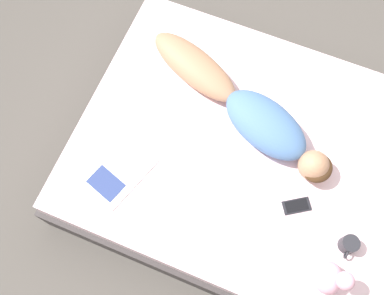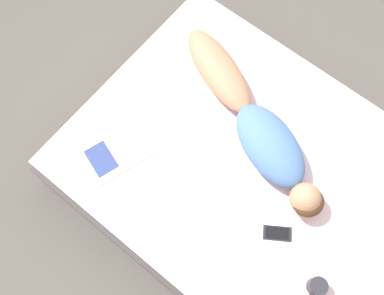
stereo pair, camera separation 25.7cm
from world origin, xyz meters
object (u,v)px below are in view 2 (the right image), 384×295
object	(u,v)px
person	(255,124)
open_magazine	(116,151)
cell_phone	(277,233)
coffee_mug	(317,287)

from	to	relation	value
person	open_magazine	world-z (taller)	person
person	cell_phone	world-z (taller)	person
person	cell_phone	xyz separation A→B (m)	(0.42, 0.46, -0.08)
person	open_magazine	bearing A→B (deg)	-20.05
person	cell_phone	size ratio (longest dim) A/B	7.73
open_magazine	coffee_mug	world-z (taller)	coffee_mug
cell_phone	coffee_mug	bearing A→B (deg)	37.76
person	coffee_mug	size ratio (longest dim) A/B	10.25
open_magazine	coffee_mug	xyz separation A→B (m)	(-0.09, 1.33, 0.04)
cell_phone	open_magazine	bearing A→B (deg)	-112.49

